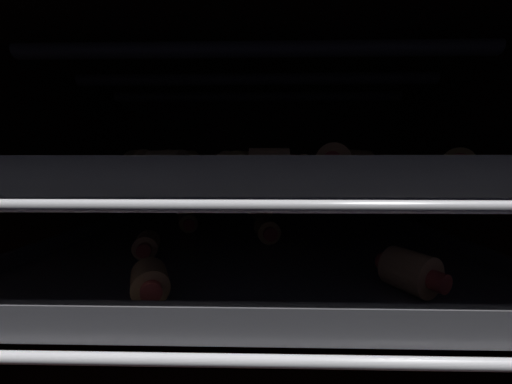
# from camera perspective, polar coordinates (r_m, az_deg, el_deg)

# --- Properties ---
(ground_plane) EXTENTS (0.60, 0.52, 0.01)m
(ground_plane) POSITION_cam_1_polar(r_m,az_deg,el_deg) (0.43, -0.13, -26.79)
(ground_plane) COLOR black
(oven_wall_back) EXTENTS (0.60, 0.01, 0.36)m
(oven_wall_back) POSITION_cam_1_polar(r_m,az_deg,el_deg) (0.61, 0.41, 1.86)
(oven_wall_back) COLOR black
(oven_wall_back) RESTS_ON ground_plane
(oven_wall_left) EXTENTS (0.01, 0.49, 0.36)m
(oven_wall_left) POSITION_cam_1_polar(r_m,az_deg,el_deg) (0.47, -38.74, -0.69)
(oven_wall_left) COLOR black
(oven_wall_left) RESTS_ON ground_plane
(oven_wall_right) EXTENTS (0.01, 0.49, 0.36)m
(oven_wall_right) POSITION_cam_1_polar(r_m,az_deg,el_deg) (0.46, 39.52, -0.86)
(oven_wall_right) COLOR black
(oven_wall_right) RESTS_ON ground_plane
(oven_ceiling) EXTENTS (0.60, 0.52, 0.01)m
(oven_ceiling) POSITION_cam_1_polar(r_m,az_deg,el_deg) (0.39, -0.14, 27.73)
(oven_ceiling) COLOR black
(heating_element) EXTENTS (0.46, 0.20, 0.01)m
(heating_element) POSITION_cam_1_polar(r_m,az_deg,el_deg) (0.38, -0.14, 22.83)
(heating_element) COLOR #333338
(oven_rack_lower) EXTENTS (0.55, 0.48, 0.01)m
(oven_rack_lower) POSITION_cam_1_polar(r_m,az_deg,el_deg) (0.38, -0.13, -11.63)
(oven_rack_lower) COLOR #B7B7BC
(baking_tray_lower) EXTENTS (0.48, 0.41, 0.02)m
(baking_tray_lower) POSITION_cam_1_polar(r_m,az_deg,el_deg) (0.37, -0.13, -10.26)
(baking_tray_lower) COLOR #4C4C51
(baking_tray_lower) RESTS_ON oven_rack_lower
(pig_in_blanket_lower_0) EXTENTS (0.04, 0.06, 0.03)m
(pig_in_blanket_lower_0) POSITION_cam_1_polar(r_m,az_deg,el_deg) (0.43, -14.28, -6.05)
(pig_in_blanket_lower_0) COLOR tan
(pig_in_blanket_lower_0) RESTS_ON baking_tray_lower
(pig_in_blanket_lower_1) EXTENTS (0.04, 0.05, 0.03)m
(pig_in_blanket_lower_1) POSITION_cam_1_polar(r_m,az_deg,el_deg) (0.36, 2.30, -8.03)
(pig_in_blanket_lower_1) COLOR tan
(pig_in_blanket_lower_1) RESTS_ON baking_tray_lower
(pig_in_blanket_lower_2) EXTENTS (0.03, 0.05, 0.03)m
(pig_in_blanket_lower_2) POSITION_cam_1_polar(r_m,az_deg,el_deg) (0.32, -22.17, -10.32)
(pig_in_blanket_lower_2) COLOR tan
(pig_in_blanket_lower_2) RESTS_ON baking_tray_lower
(pig_in_blanket_lower_3) EXTENTS (0.04, 0.05, 0.03)m
(pig_in_blanket_lower_3) POSITION_cam_1_polar(r_m,az_deg,el_deg) (0.23, -21.60, -17.14)
(pig_in_blanket_lower_3) COLOR tan
(pig_in_blanket_lower_3) RESTS_ON baking_tray_lower
(pig_in_blanket_lower_4) EXTENTS (0.05, 0.04, 0.03)m
(pig_in_blanket_lower_4) POSITION_cam_1_polar(r_m,az_deg,el_deg) (0.50, 1.25, -3.79)
(pig_in_blanket_lower_4) COLOR tan
(pig_in_blanket_lower_4) RESTS_ON baking_tray_lower
(pig_in_blanket_lower_5) EXTENTS (0.03, 0.06, 0.03)m
(pig_in_blanket_lower_5) POSITION_cam_1_polar(r_m,az_deg,el_deg) (0.54, -14.50, -3.34)
(pig_in_blanket_lower_5) COLOR tan
(pig_in_blanket_lower_5) RESTS_ON baking_tray_lower
(pig_in_blanket_lower_6) EXTENTS (0.04, 0.06, 0.03)m
(pig_in_blanket_lower_6) POSITION_cam_1_polar(r_m,az_deg,el_deg) (0.25, 29.87, -14.37)
(pig_in_blanket_lower_6) COLOR tan
(pig_in_blanket_lower_6) RESTS_ON baking_tray_lower
(oven_rack_upper) EXTENTS (0.55, 0.48, 0.01)m
(oven_rack_upper) POSITION_cam_1_polar(r_m,az_deg,el_deg) (0.36, -0.14, 2.41)
(oven_rack_upper) COLOR #B7B7BC
(baking_tray_upper) EXTENTS (0.48, 0.41, 0.02)m
(baking_tray_upper) POSITION_cam_1_polar(r_m,az_deg,el_deg) (0.36, -0.14, 3.82)
(baking_tray_upper) COLOR #4C4C51
(baking_tray_upper) RESTS_ON oven_rack_upper
(pig_in_blanket_upper_0) EXTENTS (0.05, 0.04, 0.03)m
(pig_in_blanket_upper_0) POSITION_cam_1_polar(r_m,az_deg,el_deg) (0.44, -10.23, 6.12)
(pig_in_blanket_upper_0) COLOR tan
(pig_in_blanket_upper_0) RESTS_ON baking_tray_upper
(pig_in_blanket_upper_1) EXTENTS (0.03, 0.05, 0.03)m
(pig_in_blanket_upper_1) POSITION_cam_1_polar(r_m,az_deg,el_deg) (0.37, -5.86, 6.41)
(pig_in_blanket_upper_1) COLOR tan
(pig_in_blanket_upper_1) RESTS_ON baking_tray_upper
(pig_in_blanket_upper_2) EXTENTS (0.04, 0.03, 0.02)m
(pig_in_blanket_upper_2) POSITION_cam_1_polar(r_m,az_deg,el_deg) (0.22, 2.75, 6.12)
(pig_in_blanket_upper_2) COLOR tan
(pig_in_blanket_upper_2) RESTS_ON baking_tray_upper
(pig_in_blanket_upper_3) EXTENTS (0.05, 0.04, 0.03)m
(pig_in_blanket_upper_3) POSITION_cam_1_polar(r_m,az_deg,el_deg) (0.35, 20.59, 6.02)
(pig_in_blanket_upper_3) COLOR tan
(pig_in_blanket_upper_3) RESTS_ON baking_tray_upper
(pig_in_blanket_upper_4) EXTENTS (0.05, 0.06, 0.03)m
(pig_in_blanket_upper_4) POSITION_cam_1_polar(r_m,az_deg,el_deg) (0.36, -15.67, 6.24)
(pig_in_blanket_upper_4) COLOR tan
(pig_in_blanket_upper_4) RESTS_ON baking_tray_upper
(pig_in_blanket_upper_5) EXTENTS (0.03, 0.05, 0.03)m
(pig_in_blanket_upper_5) POSITION_cam_1_polar(r_m,az_deg,el_deg) (0.51, 9.56, 6.28)
(pig_in_blanket_upper_5) COLOR tan
(pig_in_blanket_upper_5) RESTS_ON baking_tray_upper
(pig_in_blanket_upper_6) EXTENTS (0.04, 0.05, 0.03)m
(pig_in_blanket_upper_6) POSITION_cam_1_polar(r_m,az_deg,el_deg) (0.31, -2.75, 6.27)
(pig_in_blanket_upper_6) COLOR tan
(pig_in_blanket_upper_6) RESTS_ON baking_tray_upper
(pig_in_blanket_upper_7) EXTENTS (0.05, 0.06, 0.03)m
(pig_in_blanket_upper_7) POSITION_cam_1_polar(r_m,az_deg,el_deg) (0.50, -7.54, 6.36)
(pig_in_blanket_upper_7) COLOR tan
(pig_in_blanket_upper_7) RESTS_ON baking_tray_upper
(pig_in_blanket_upper_8) EXTENTS (0.04, 0.05, 0.03)m
(pig_in_blanket_upper_8) POSITION_cam_1_polar(r_m,az_deg,el_deg) (0.25, 16.42, 6.44)
(pig_in_blanket_upper_8) COLOR tan
(pig_in_blanket_upper_8) RESTS_ON baking_tray_upper
(pig_in_blanket_upper_9) EXTENTS (0.05, 0.05, 0.03)m
(pig_in_blanket_upper_9) POSITION_cam_1_polar(r_m,az_deg,el_deg) (0.37, -23.58, 5.95)
(pig_in_blanket_upper_9) COLOR tan
(pig_in_blanket_upper_9) RESTS_ON baking_tray_upper
(pig_in_blanket_upper_10) EXTENTS (0.04, 0.05, 0.03)m
(pig_in_blanket_upper_10) POSITION_cam_1_polar(r_m,az_deg,el_deg) (0.33, 36.96, 5.11)
(pig_in_blanket_upper_10) COLOR tan
(pig_in_blanket_upper_10) RESTS_ON baking_tray_upper
(pig_in_blanket_upper_11) EXTENTS (0.05, 0.04, 0.03)m
(pig_in_blanket_upper_11) POSITION_cam_1_polar(r_m,az_deg,el_deg) (0.27, -18.31, 5.85)
(pig_in_blanket_upper_11) COLOR tan
(pig_in_blanket_upper_11) RESTS_ON baking_tray_upper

